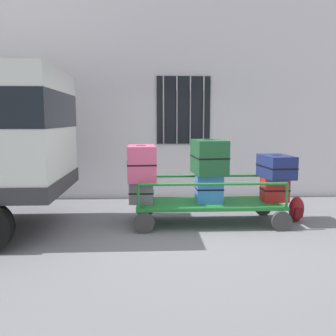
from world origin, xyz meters
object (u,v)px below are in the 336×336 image
at_px(suitcase_midleft_middle, 209,157).
at_px(suitcase_center_middle, 276,166).
at_px(suitcase_midleft_bottom, 209,188).
at_px(suitcase_left_bottom, 141,192).
at_px(luggage_cart, 209,206).
at_px(suitcase_left_middle, 141,163).
at_px(backpack, 297,209).
at_px(suitcase_center_bottom, 275,189).

distance_m(suitcase_midleft_middle, suitcase_center_middle, 1.17).
bearing_deg(suitcase_midleft_bottom, suitcase_midleft_middle, 90.00).
bearing_deg(suitcase_left_bottom, suitcase_midleft_bottom, 1.04).
xyz_separation_m(suitcase_midleft_bottom, suitcase_midleft_middle, (-0.00, 0.04, 0.54)).
bearing_deg(luggage_cart, suitcase_midleft_middle, 90.00).
xyz_separation_m(suitcase_left_bottom, suitcase_left_middle, (0.00, 0.04, 0.49)).
bearing_deg(suitcase_center_middle, backpack, 7.83).
height_order(suitcase_midleft_bottom, suitcase_center_middle, suitcase_center_middle).
distance_m(suitcase_left_middle, backpack, 2.87).
bearing_deg(luggage_cart, suitcase_center_bottom, 1.95).
distance_m(luggage_cart, backpack, 1.58).
bearing_deg(backpack, suitcase_center_middle, -172.17).
bearing_deg(suitcase_left_middle, backpack, 0.85).
height_order(suitcase_midleft_middle, backpack, suitcase_midleft_middle).
bearing_deg(backpack, suitcase_midleft_middle, -179.03).
bearing_deg(suitcase_midleft_bottom, luggage_cart, -90.00).
relative_size(luggage_cart, suitcase_center_middle, 3.30).
xyz_separation_m(suitcase_left_middle, suitcase_center_bottom, (2.32, 0.02, -0.47)).
bearing_deg(suitcase_midleft_middle, suitcase_left_middle, -179.33).
bearing_deg(suitcase_left_middle, luggage_cart, -1.18).
xyz_separation_m(luggage_cart, suitcase_midleft_bottom, (0.00, 0.00, 0.30)).
bearing_deg(backpack, suitcase_left_bottom, -178.22).
relative_size(luggage_cart, suitcase_center_bottom, 5.66).
bearing_deg(suitcase_left_bottom, suitcase_center_bottom, 1.49).
bearing_deg(suitcase_left_bottom, suitcase_center_middle, 0.68).
relative_size(suitcase_midleft_middle, suitcase_center_bottom, 1.74).
xyz_separation_m(suitcase_midleft_bottom, suitcase_center_middle, (1.16, 0.01, 0.37)).
height_order(suitcase_midleft_bottom, backpack, suitcase_midleft_bottom).
relative_size(suitcase_center_middle, backpack, 1.75).
bearing_deg(suitcase_center_middle, suitcase_midleft_bottom, -179.67).
bearing_deg(suitcase_center_bottom, suitcase_midleft_bottom, -178.06).
xyz_separation_m(suitcase_left_middle, suitcase_midleft_middle, (1.16, 0.01, 0.10)).
bearing_deg(suitcase_left_middle, suitcase_center_bottom, 0.39).
distance_m(suitcase_left_bottom, suitcase_midleft_bottom, 1.16).
xyz_separation_m(suitcase_center_bottom, suitcase_center_middle, (0.00, -0.03, 0.41)).
distance_m(suitcase_center_middle, backpack, 0.88).
height_order(luggage_cart, suitcase_left_middle, suitcase_left_middle).
bearing_deg(suitcase_midleft_middle, suitcase_midleft_bottom, -90.00).
xyz_separation_m(luggage_cart, suitcase_left_middle, (-1.16, 0.02, 0.74)).
xyz_separation_m(suitcase_midleft_middle, backpack, (1.58, 0.03, -0.94)).
relative_size(suitcase_midleft_bottom, suitcase_center_bottom, 1.10).
distance_m(suitcase_midleft_bottom, backpack, 1.63).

